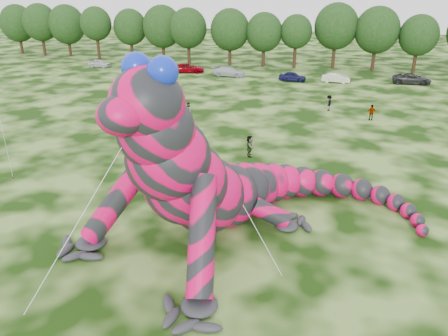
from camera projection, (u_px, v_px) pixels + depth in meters
ground at (147, 251)px, 23.55m from camera, size 240.00×240.00×0.00m
inflatable_gecko at (223, 139)px, 24.31m from camera, size 24.91×26.60×10.59m
tree_0 at (18, 29)px, 87.46m from camera, size 6.91×6.22×9.51m
tree_1 at (41, 30)px, 84.85m from camera, size 6.74×6.07×9.81m
tree_2 at (68, 31)px, 84.23m from camera, size 7.04×6.34×9.64m
tree_3 at (97, 33)px, 81.00m from camera, size 5.81×5.23×9.44m
tree_4 at (131, 34)px, 81.06m from camera, size 6.22×5.60×9.06m
tree_5 at (163, 33)px, 79.10m from camera, size 7.16×6.44×9.80m
tree_6 at (188, 36)px, 76.26m from camera, size 6.52×5.86×9.49m
tree_7 at (230, 37)px, 74.56m from camera, size 6.68×6.01×9.48m
tree_8 at (264, 40)px, 73.41m from camera, size 6.14×5.53×8.94m
tree_9 at (296, 41)px, 72.50m from camera, size 5.27×4.74×8.68m
tree_10 at (335, 36)px, 71.71m from camera, size 7.09×6.38×10.50m
tree_11 at (376, 39)px, 69.91m from camera, size 7.01×6.31×10.07m
tree_12 at (417, 44)px, 68.22m from camera, size 5.99×5.39×8.97m
car_0 at (99, 63)px, 74.42m from camera, size 3.95×1.82×1.31m
car_1 at (144, 65)px, 72.11m from camera, size 4.57×2.02×1.46m
car_2 at (189, 68)px, 70.03m from camera, size 5.37×3.16×1.40m
car_3 at (229, 72)px, 67.16m from camera, size 5.08×2.30×1.44m
car_4 at (293, 76)px, 63.91m from camera, size 4.01×1.71×1.35m
car_5 at (336, 78)px, 62.97m from camera, size 4.01×1.50×1.31m
car_6 at (412, 79)px, 62.16m from camera, size 5.29×2.47×1.46m
spectator_5 at (250, 146)px, 36.04m from camera, size 1.03×1.75×1.80m
spectator_0 at (152, 113)px, 45.60m from camera, size 0.71×0.63×1.64m
spectator_2 at (329, 103)px, 49.05m from camera, size 0.77×1.19×1.73m
spectator_1 at (189, 110)px, 46.50m from camera, size 0.78×0.92×1.65m
spectator_3 at (372, 113)px, 45.55m from camera, size 1.02×0.52×1.67m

